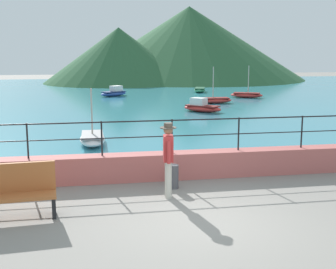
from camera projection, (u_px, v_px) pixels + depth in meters
ground_plane at (202, 222)px, 8.93m from camera, size 120.00×120.00×0.00m
promenade_wall at (172, 165)px, 11.97m from camera, size 20.00×0.56×0.70m
railing at (172, 130)px, 11.79m from camera, size 18.44×0.04×0.90m
lake_water at (117, 96)px, 33.93m from camera, size 64.00×44.32×0.06m
hill_main at (189, 43)px, 54.27m from camera, size 27.79×27.79×8.68m
hill_secondary at (119, 55)px, 47.84m from camera, size 16.22×16.22×5.87m
bench_main at (13, 191)px, 9.07m from camera, size 1.74×0.69×1.13m
person_walking at (168, 156)px, 10.32m from camera, size 0.38×0.57×1.75m
bollard at (174, 177)px, 11.08m from camera, size 0.24×0.24×0.60m
boat_0 at (214, 100)px, 28.86m from camera, size 2.31×0.93×2.34m
boat_2 at (114, 92)px, 33.52m from camera, size 2.38×2.09×0.76m
boat_3 at (247, 95)px, 32.36m from camera, size 2.45×1.87×2.30m
boat_4 at (202, 107)px, 24.79m from camera, size 2.27×2.26×0.76m
boat_5 at (92, 138)px, 16.13m from camera, size 0.93×2.31×2.00m
boat_6 at (200, 90)px, 36.84m from camera, size 1.58×2.47×0.36m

